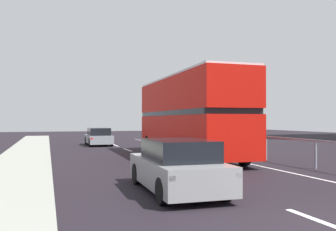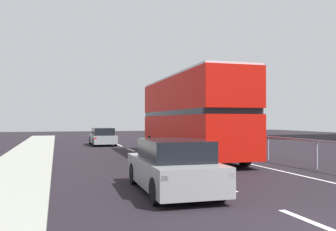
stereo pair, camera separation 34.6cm
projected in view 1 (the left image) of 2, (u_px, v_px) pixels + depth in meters
The scene contains 5 objects.
lane_paint_markings at pixel (232, 168), 14.73m from camera, with size 3.73×46.00×0.01m.
bridge_side_railing at pixel (288, 143), 16.30m from camera, with size 0.10×42.00×1.18m.
double_decker_bus_red at pixel (188, 114), 19.01m from camera, with size 2.81×10.81×4.22m.
hatchback_car_near at pixel (177, 167), 9.96m from camera, with size 1.91×4.30×1.44m.
sedan_car_ahead at pixel (99, 137), 28.30m from camera, with size 1.79×4.24×1.36m.
Camera 1 is at (-5.05, -4.76, 1.97)m, focal length 38.77 mm.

